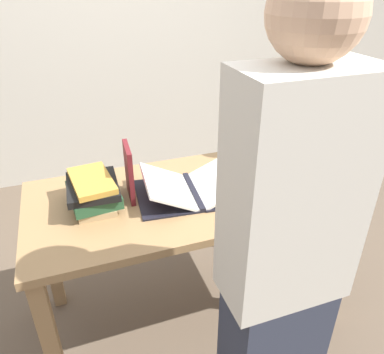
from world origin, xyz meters
The scene contains 9 objects.
ground_plane centered at (0.00, 0.00, 0.00)m, with size 12.00×12.00×0.00m, color brown.
wall_back centered at (0.00, 1.83, 1.30)m, with size 8.00×0.06×2.60m.
reading_desk centered at (0.00, 0.00, 0.66)m, with size 1.46×0.70×0.77m.
open_book centered at (0.01, -0.02, 0.80)m, with size 0.53×0.38×0.11m.
book_stack_tall centered at (-0.42, 0.04, 0.84)m, with size 0.22×0.29×0.13m.
book_standing_upright centered at (-0.26, 0.05, 0.89)m, with size 0.03×0.17×0.25m.
reading_lamp centered at (0.56, 0.21, 1.13)m, with size 0.17×0.17×0.46m.
coffee_mug centered at (0.22, -0.11, 0.82)m, with size 0.12×0.09×0.10m.
person_reader centered at (0.05, -0.68, 0.85)m, with size 0.36×0.23×1.69m.
Camera 1 is at (-0.48, -1.38, 1.66)m, focal length 35.00 mm.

